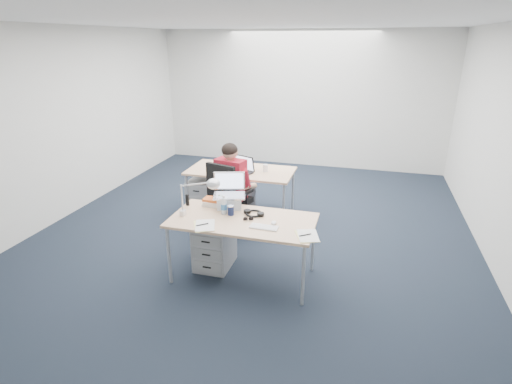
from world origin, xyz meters
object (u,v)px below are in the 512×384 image
Objects in this scene: office_chair at (230,214)px; cordless_phone at (187,200)px; sunglasses at (248,219)px; drawer_pedestal_near at (215,245)px; computer_mouse at (274,223)px; wireless_keyboard at (264,227)px; dark_laptop at (239,165)px; book_stack at (212,202)px; can_koozie at (231,210)px; drawer_pedestal_far at (203,196)px; silver_laptop at (229,192)px; desk_far at (241,173)px; far_cup at (265,168)px; water_bottle at (224,205)px; bear_figurine at (221,201)px; seated_person at (236,187)px; desk_near at (243,223)px; desk_lamp at (194,196)px; headphones at (254,213)px.

office_chair reaches higher than cordless_phone.
drawer_pedestal_near is at bearing 140.45° from sunglasses.
wireless_keyboard is at bearing -130.29° from computer_mouse.
drawer_pedestal_near is at bearing -63.64° from dark_laptop.
office_chair is 1.42m from computer_mouse.
can_koozie is at bearing -33.00° from book_stack.
drawer_pedestal_far is 1.41× the size of silver_laptop.
can_koozie reaches higher than desk_far.
office_chair is 1.24m from sunglasses.
far_cup reaches higher than book_stack.
bear_figurine is at bearing 121.04° from water_bottle.
water_bottle is (0.15, -0.05, 0.57)m from drawer_pedestal_near.
seated_person is at bearing -57.85° from dark_laptop.
office_chair is at bearing 116.76° from desk_near.
wireless_keyboard is (0.85, -1.84, 0.05)m from desk_far.
silver_laptop is at bearing 3.62° from book_stack.
far_cup is at bearing 90.83° from can_koozie.
desk_lamp is at bearing -144.61° from silver_laptop.
seated_person is 3.32× the size of silver_laptop.
desk_far is 9.83× the size of bear_figurine.
office_chair is 0.83× the size of seated_person.
computer_mouse is (1.53, -1.64, 0.47)m from drawer_pedestal_far.
sunglasses is (0.82, -0.20, -0.06)m from cordless_phone.
headphones reaches higher than wireless_keyboard.
silver_laptop is 1.77× the size of water_bottle.
far_cup reaches higher than headphones.
desk_lamp is (-0.20, -0.31, 0.16)m from bear_figurine.
water_bottle is 0.30m from book_stack.
cordless_phone is 1.63m from far_cup.
book_stack is 0.41× the size of desk_lamp.
drawer_pedestal_far is 4.00× the size of cordless_phone.
desk_near reaches higher than drawer_pedestal_near.
sunglasses is 0.65m from desk_lamp.
headphones is 2.18× the size of sunglasses.
headphones is at bearing -38.53° from silver_laptop.
wireless_keyboard is at bearing -27.16° from desk_near.
desk_lamp is at bearing -158.08° from can_koozie.
silver_laptop is 3.61× the size of far_cup.
book_stack is at bearing -77.73° from seated_person.
desk_lamp is 1.62m from dark_laptop.
can_koozie is at bearing 27.24° from desk_lamp.
bear_figurine is at bearing 153.66° from computer_mouse.
cordless_phone is (-0.84, 0.04, 0.05)m from headphones.
water_bottle is at bearing 158.32° from wireless_keyboard.
can_koozie is at bearing -62.18° from seated_person.
can_koozie is at bearing 5.44° from cordless_phone.
can_koozie is 0.84× the size of cordless_phone.
computer_mouse is 0.53m from can_koozie.
desk_near is at bearing -19.18° from water_bottle.
office_chair is 9.91× the size of far_cup.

